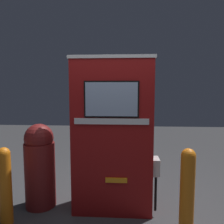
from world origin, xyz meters
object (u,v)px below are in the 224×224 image
Objects in this scene: safety_bollard at (187,190)px; trash_bin at (40,164)px; safety_bollard_far at (5,184)px; gas_pump at (113,135)px.

safety_bollard is 1.94m from trash_bin.
safety_bollard is 2.12m from safety_bollard_far.
gas_pump is 1.11m from safety_bollard.
gas_pump is at bearing 148.67° from safety_bollard.
gas_pump is 1.43m from safety_bollard_far.
safety_bollard reaches higher than safety_bollard_far.
safety_bollard_far is (-0.25, -0.44, -0.09)m from trash_bin.
trash_bin reaches higher than safety_bollard_far.
safety_bollard is (0.85, -0.52, -0.50)m from gas_pump.
safety_bollard is at bearing -31.33° from gas_pump.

